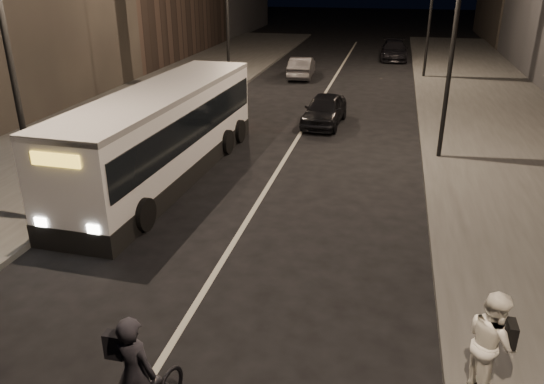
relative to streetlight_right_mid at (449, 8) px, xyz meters
The scene contains 10 objects.
ground 14.18m from the streetlight_right_mid, 113.96° to the right, with size 180.00×180.00×0.00m, color black.
sidewalk_right 6.48m from the streetlight_right_mid, 32.26° to the left, with size 7.00×70.00×0.16m, color #353533.
sidewalk_left 14.94m from the streetlight_right_mid, behind, with size 7.00×70.00×0.16m, color #353533.
streetlight_right_mid is the anchor object (origin of this frame).
streetlight_left_near 13.33m from the streetlight_right_mid, 143.12° to the right, with size 1.20×0.44×8.12m.
city_bus 10.38m from the streetlight_right_mid, 157.18° to the right, with size 2.97×11.25×3.01m.
pedestrian_woman 12.81m from the streetlight_right_mid, 88.73° to the right, with size 0.91×0.71×1.87m, color white.
car_near 7.56m from the streetlight_right_mid, 139.76° to the left, with size 1.61×4.01×1.37m, color black.
car_mid 16.96m from the streetlight_right_mid, 117.14° to the left, with size 1.41×4.04×1.33m, color #363638.
car_far 23.80m from the streetlight_right_mid, 94.25° to the left, with size 1.97×4.85×1.41m, color black.
Camera 1 is at (3.69, -7.56, 6.66)m, focal length 35.00 mm.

